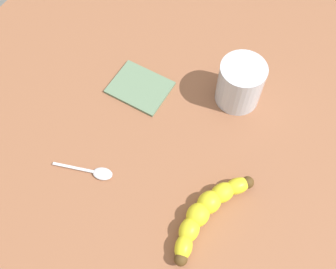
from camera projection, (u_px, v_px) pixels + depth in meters
The scene contains 5 objects.
wooden_tabletop at pixel (209, 167), 72.91cm from camera, with size 120.00×120.00×3.00cm, color #935C3E.
banana at pixel (207, 212), 65.38cm from camera, with size 8.05×19.27×3.74cm.
smoothie_glass at pixel (240, 84), 74.41cm from camera, with size 8.70×8.70×9.35cm.
teaspoon at pixel (99, 173), 70.28cm from camera, with size 11.11×4.80×0.80cm.
folded_napkin at pixel (140, 87), 79.29cm from camera, with size 11.45×9.13×0.60cm, color slate.
Camera 1 is at (8.22, -29.30, 68.47)cm, focal length 42.01 mm.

